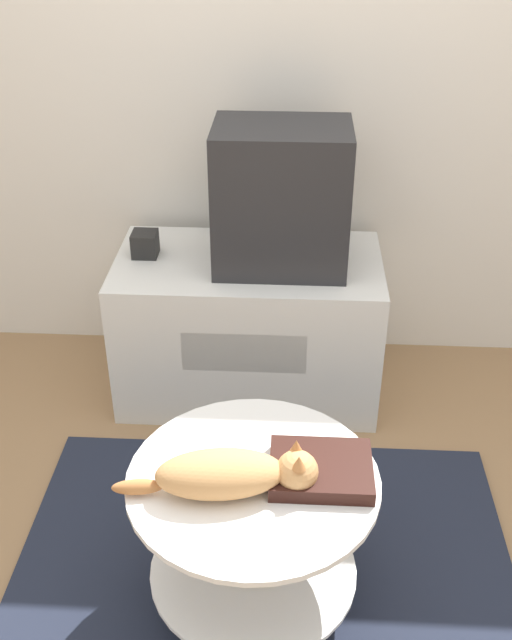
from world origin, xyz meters
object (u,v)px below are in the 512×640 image
dvd_box (321,469)px  speaker (145,244)px  tv (281,198)px  cat (233,474)px

dvd_box → speaker: bearing=121.1°
tv → cat: size_ratio=1.00×
tv → cat: 1.18m
speaker → dvd_box: size_ratio=0.35×
tv → dvd_box: bearing=-82.5°
cat → speaker: bearing=103.7°
speaker → cat: speaker is taller
speaker → cat: (0.44, -1.18, -0.07)m
speaker → tv: bearing=-4.4°
tv → dvd_box: tv is taller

